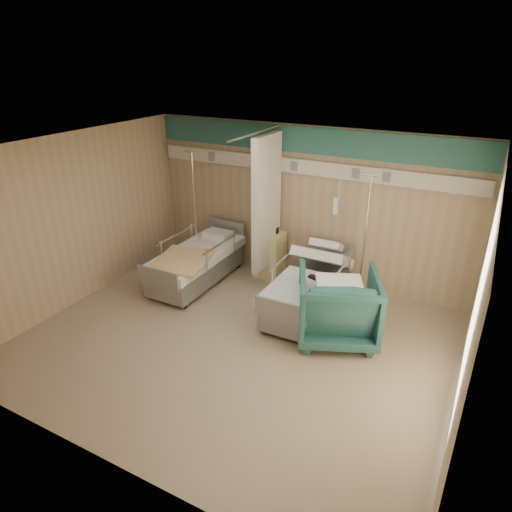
# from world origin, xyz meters

# --- Properties ---
(ground) EXTENTS (6.00, 5.00, 0.00)m
(ground) POSITION_xyz_m (0.00, 0.00, 0.00)
(ground) COLOR gray
(ground) RESTS_ON ground
(room_walls) EXTENTS (6.04, 5.04, 2.82)m
(room_walls) POSITION_xyz_m (-0.03, 0.25, 1.86)
(room_walls) COLOR tan
(room_walls) RESTS_ON ground
(bed_right) EXTENTS (1.00, 2.16, 0.63)m
(bed_right) POSITION_xyz_m (0.60, 1.30, 0.32)
(bed_right) COLOR white
(bed_right) RESTS_ON ground
(bed_left) EXTENTS (1.00, 2.16, 0.63)m
(bed_left) POSITION_xyz_m (-1.60, 1.30, 0.32)
(bed_left) COLOR white
(bed_left) RESTS_ON ground
(bedside_cabinet) EXTENTS (0.50, 0.48, 0.85)m
(bedside_cabinet) POSITION_xyz_m (-0.55, 2.20, 0.42)
(bedside_cabinet) COLOR #D2D083
(bedside_cabinet) RESTS_ON ground
(visitor_armchair) EXTENTS (1.50, 1.51, 1.06)m
(visitor_armchair) POSITION_xyz_m (1.25, 0.81, 0.53)
(visitor_armchair) COLOR #215350
(visitor_armchair) RESTS_ON ground
(waffle_blanket) EXTENTS (0.82, 0.78, 0.07)m
(waffle_blanket) POSITION_xyz_m (1.26, 0.76, 1.10)
(waffle_blanket) COLOR white
(waffle_blanket) RESTS_ON visitor_armchair
(iv_stand_right) EXTENTS (0.39, 0.39, 2.20)m
(iv_stand_right) POSITION_xyz_m (1.24, 2.06, 0.45)
(iv_stand_right) COLOR silver
(iv_stand_right) RESTS_ON ground
(iv_stand_left) EXTENTS (0.40, 0.40, 2.25)m
(iv_stand_left) POSITION_xyz_m (-2.08, 2.01, 0.46)
(iv_stand_left) COLOR silver
(iv_stand_left) RESTS_ON ground
(call_remote) EXTENTS (0.22, 0.14, 0.04)m
(call_remote) POSITION_xyz_m (0.70, 1.28, 0.65)
(call_remote) COLOR black
(call_remote) RESTS_ON bed_right
(tan_blanket) EXTENTS (1.08, 1.25, 0.04)m
(tan_blanket) POSITION_xyz_m (-1.55, 0.84, 0.65)
(tan_blanket) COLOR tan
(tan_blanket) RESTS_ON bed_left
(toiletry_bag) EXTENTS (0.22, 0.17, 0.11)m
(toiletry_bag) POSITION_xyz_m (-0.51, 2.27, 0.90)
(toiletry_bag) COLOR black
(toiletry_bag) RESTS_ON bedside_cabinet
(white_cup) EXTENTS (0.12, 0.12, 0.14)m
(white_cup) POSITION_xyz_m (-0.64, 2.21, 0.92)
(white_cup) COLOR white
(white_cup) RESTS_ON bedside_cabinet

